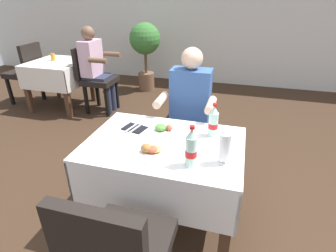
{
  "coord_description": "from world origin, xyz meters",
  "views": [
    {
      "loc": [
        0.4,
        -1.45,
        1.68
      ],
      "look_at": [
        -0.06,
        0.19,
        0.81
      ],
      "focal_mm": 28.34,
      "sensor_mm": 36.0,
      "label": 1
    }
  ],
  "objects_px": {
    "background_patron": "(96,66)",
    "potted_plant_corner": "(145,45)",
    "chair_near_camera_side": "(119,252)",
    "plate_far_diner": "(164,128)",
    "plate_near_camera": "(150,151)",
    "background_table_tumbler": "(53,57)",
    "background_chair_right": "(94,76)",
    "napkin_cutlery_set": "(134,128)",
    "seated_diner_far": "(189,109)",
    "main_dining_table": "(164,163)",
    "beer_glass_left": "(224,148)",
    "cola_bottle_primary": "(191,149)",
    "background_dining_table": "(59,74)",
    "background_chair_left": "(26,70)",
    "cola_bottle_secondary": "(213,122)",
    "chair_far_diner_seat": "(187,119)"
  },
  "relations": [
    {
      "from": "chair_near_camera_side",
      "to": "background_dining_table",
      "type": "distance_m",
      "value": 3.5
    },
    {
      "from": "background_dining_table",
      "to": "background_table_tumbler",
      "type": "height_order",
      "value": "background_table_tumbler"
    },
    {
      "from": "chair_far_diner_seat",
      "to": "background_chair_left",
      "type": "xyz_separation_m",
      "value": [
        -2.88,
        1.11,
        0.0
      ]
    },
    {
      "from": "chair_near_camera_side",
      "to": "potted_plant_corner",
      "type": "distance_m",
      "value": 4.02
    },
    {
      "from": "background_chair_left",
      "to": "background_table_tumbler",
      "type": "height_order",
      "value": "background_chair_left"
    },
    {
      "from": "beer_glass_left",
      "to": "background_chair_right",
      "type": "distance_m",
      "value": 2.92
    },
    {
      "from": "main_dining_table",
      "to": "plate_far_diner",
      "type": "distance_m",
      "value": 0.27
    },
    {
      "from": "main_dining_table",
      "to": "napkin_cutlery_set",
      "type": "height_order",
      "value": "napkin_cutlery_set"
    },
    {
      "from": "plate_near_camera",
      "to": "cola_bottle_secondary",
      "type": "relative_size",
      "value": 0.89
    },
    {
      "from": "background_dining_table",
      "to": "seated_diner_far",
      "type": "bearing_deg",
      "value": -27.78
    },
    {
      "from": "plate_near_camera",
      "to": "plate_far_diner",
      "type": "relative_size",
      "value": 0.94
    },
    {
      "from": "chair_far_diner_seat",
      "to": "potted_plant_corner",
      "type": "xyz_separation_m",
      "value": [
        -1.25,
        2.25,
        0.27
      ]
    },
    {
      "from": "cola_bottle_primary",
      "to": "seated_diner_far",
      "type": "bearing_deg",
      "value": 102.24
    },
    {
      "from": "plate_far_diner",
      "to": "cola_bottle_primary",
      "type": "xyz_separation_m",
      "value": [
        0.28,
        -0.4,
        0.1
      ]
    },
    {
      "from": "chair_far_diner_seat",
      "to": "chair_near_camera_side",
      "type": "distance_m",
      "value": 1.56
    },
    {
      "from": "plate_far_diner",
      "to": "beer_glass_left",
      "type": "xyz_separation_m",
      "value": [
        0.47,
        -0.32,
        0.09
      ]
    },
    {
      "from": "background_dining_table",
      "to": "background_chair_right",
      "type": "relative_size",
      "value": 0.85
    },
    {
      "from": "background_chair_right",
      "to": "potted_plant_corner",
      "type": "xyz_separation_m",
      "value": [
        0.4,
        1.15,
        0.27
      ]
    },
    {
      "from": "beer_glass_left",
      "to": "cola_bottle_primary",
      "type": "relative_size",
      "value": 0.77
    },
    {
      "from": "plate_near_camera",
      "to": "plate_far_diner",
      "type": "bearing_deg",
      "value": 90.7
    },
    {
      "from": "cola_bottle_primary",
      "to": "chair_near_camera_side",
      "type": "bearing_deg",
      "value": -112.72
    },
    {
      "from": "background_table_tumbler",
      "to": "background_chair_right",
      "type": "bearing_deg",
      "value": -3.54
    },
    {
      "from": "background_chair_left",
      "to": "background_chair_right",
      "type": "height_order",
      "value": "same"
    },
    {
      "from": "chair_near_camera_side",
      "to": "beer_glass_left",
      "type": "bearing_deg",
      "value": 56.32
    },
    {
      "from": "chair_near_camera_side",
      "to": "plate_far_diner",
      "type": "bearing_deg",
      "value": 93.08
    },
    {
      "from": "napkin_cutlery_set",
      "to": "cola_bottle_primary",
      "type": "bearing_deg",
      "value": -35.02
    },
    {
      "from": "plate_far_diner",
      "to": "background_chair_right",
      "type": "distance_m",
      "value": 2.35
    },
    {
      "from": "cola_bottle_secondary",
      "to": "background_chair_left",
      "type": "height_order",
      "value": "cola_bottle_secondary"
    },
    {
      "from": "background_chair_left",
      "to": "potted_plant_corner",
      "type": "distance_m",
      "value": 2.01
    },
    {
      "from": "plate_far_diner",
      "to": "background_chair_right",
      "type": "relative_size",
      "value": 0.25
    },
    {
      "from": "main_dining_table",
      "to": "chair_far_diner_seat",
      "type": "bearing_deg",
      "value": 90.0
    },
    {
      "from": "seated_diner_far",
      "to": "background_patron",
      "type": "relative_size",
      "value": 1.0
    },
    {
      "from": "beer_glass_left",
      "to": "plate_far_diner",
      "type": "bearing_deg",
      "value": 145.52
    },
    {
      "from": "chair_far_diner_seat",
      "to": "background_table_tumbler",
      "type": "height_order",
      "value": "chair_far_diner_seat"
    },
    {
      "from": "main_dining_table",
      "to": "chair_near_camera_side",
      "type": "height_order",
      "value": "chair_near_camera_side"
    },
    {
      "from": "background_dining_table",
      "to": "background_patron",
      "type": "xyz_separation_m",
      "value": [
        0.66,
        0.0,
        0.17
      ]
    },
    {
      "from": "background_chair_right",
      "to": "potted_plant_corner",
      "type": "bearing_deg",
      "value": 70.6
    },
    {
      "from": "napkin_cutlery_set",
      "to": "background_patron",
      "type": "relative_size",
      "value": 0.16
    },
    {
      "from": "background_chair_left",
      "to": "cola_bottle_primary",
      "type": "bearing_deg",
      "value": -34.12
    },
    {
      "from": "background_chair_right",
      "to": "seated_diner_far",
      "type": "bearing_deg",
      "value": -35.62
    },
    {
      "from": "main_dining_table",
      "to": "potted_plant_corner",
      "type": "height_order",
      "value": "potted_plant_corner"
    },
    {
      "from": "background_table_tumbler",
      "to": "potted_plant_corner",
      "type": "xyz_separation_m",
      "value": [
        1.1,
        1.1,
        0.04
      ]
    },
    {
      "from": "chair_near_camera_side",
      "to": "napkin_cutlery_set",
      "type": "height_order",
      "value": "chair_near_camera_side"
    },
    {
      "from": "background_patron",
      "to": "potted_plant_corner",
      "type": "relative_size",
      "value": 1.04
    },
    {
      "from": "plate_near_camera",
      "to": "background_chair_left",
      "type": "height_order",
      "value": "background_chair_left"
    },
    {
      "from": "plate_far_diner",
      "to": "background_dining_table",
      "type": "height_order",
      "value": "plate_far_diner"
    },
    {
      "from": "napkin_cutlery_set",
      "to": "background_table_tumbler",
      "type": "distance_m",
      "value": 2.74
    },
    {
      "from": "beer_glass_left",
      "to": "background_dining_table",
      "type": "height_order",
      "value": "beer_glass_left"
    },
    {
      "from": "seated_diner_far",
      "to": "potted_plant_corner",
      "type": "height_order",
      "value": "seated_diner_far"
    },
    {
      "from": "seated_diner_far",
      "to": "cola_bottle_secondary",
      "type": "height_order",
      "value": "seated_diner_far"
    }
  ]
}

